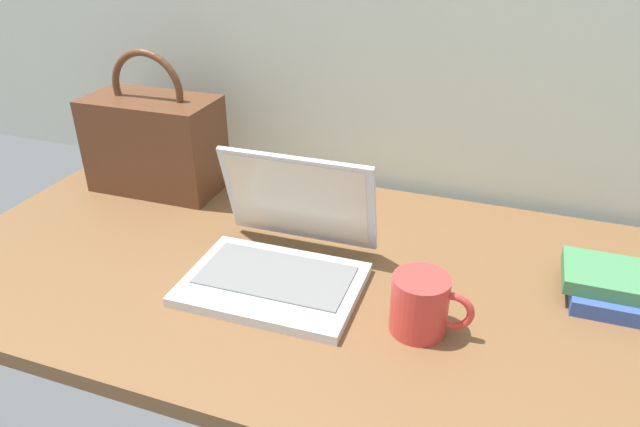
% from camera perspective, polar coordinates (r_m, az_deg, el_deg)
% --- Properties ---
extents(desk, '(1.60, 0.76, 0.03)m').
position_cam_1_polar(desk, '(1.09, 2.96, -6.78)').
color(desk, brown).
rests_on(desk, ground).
extents(laptop, '(0.31, 0.29, 0.21)m').
position_cam_1_polar(laptop, '(1.06, -3.78, -3.95)').
color(laptop, silver).
rests_on(laptop, desk).
extents(coffee_mug, '(0.13, 0.09, 0.10)m').
position_cam_1_polar(coffee_mug, '(0.94, 9.99, -8.78)').
color(coffee_mug, red).
rests_on(coffee_mug, desk).
extents(remote_control_near, '(0.07, 0.16, 0.02)m').
position_cam_1_polar(remote_control_near, '(1.31, -3.24, 1.18)').
color(remote_control_near, '#4C4C51').
rests_on(remote_control_near, desk).
extents(handbag, '(0.30, 0.16, 0.33)m').
position_cam_1_polar(handbag, '(1.41, -16.00, 6.85)').
color(handbag, '#59331E').
rests_on(handbag, desk).
extents(book_stack, '(0.20, 0.16, 0.05)m').
position_cam_1_polar(book_stack, '(1.13, 27.72, -6.40)').
color(book_stack, '#334C99').
rests_on(book_stack, desk).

